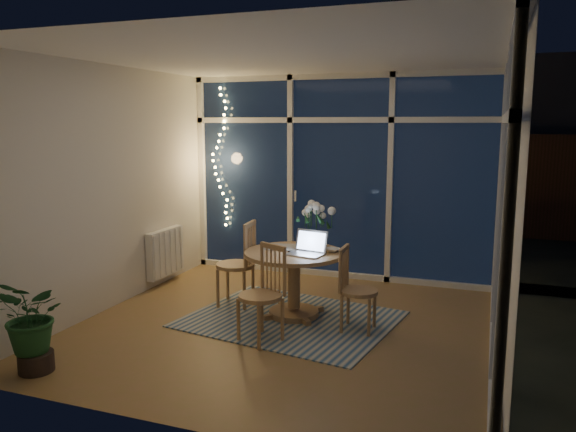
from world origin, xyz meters
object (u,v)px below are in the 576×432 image
at_px(chair_right, 359,289).
at_px(potted_plant, 33,327).
at_px(chair_front, 260,294).
at_px(laptop, 305,242).
at_px(flower_vase, 316,238).
at_px(chair_left, 235,263).
at_px(dining_table, 294,284).

distance_m(chair_right, potted_plant, 2.87).
relative_size(chair_right, chair_front, 0.93).
relative_size(chair_right, laptop, 2.41).
bearing_deg(chair_right, laptop, 82.35).
relative_size(flower_vase, potted_plant, 0.28).
distance_m(laptop, flower_vase, 0.34).
relative_size(chair_left, chair_right, 1.14).
relative_size(chair_front, laptop, 2.60).
height_order(dining_table, chair_front, chair_front).
bearing_deg(chair_left, laptop, 70.01).
bearing_deg(potted_plant, chair_front, 39.66).
distance_m(chair_right, laptop, 0.70).
bearing_deg(chair_left, chair_right, 72.74).
distance_m(dining_table, potted_plant, 2.48).
height_order(chair_front, laptop, laptop).
bearing_deg(laptop, flower_vase, 100.62).
height_order(dining_table, chair_left, chair_left).
distance_m(chair_front, laptop, 0.77).
relative_size(dining_table, potted_plant, 1.34).
bearing_deg(chair_front, flower_vase, 102.93).
height_order(laptop, potted_plant, laptop).
distance_m(dining_table, chair_left, 0.75).
height_order(dining_table, flower_vase, flower_vase).
xyz_separation_m(chair_left, flower_vase, (0.89, 0.11, 0.32)).
height_order(chair_left, chair_front, chair_left).
bearing_deg(flower_vase, dining_table, -123.25).
height_order(dining_table, chair_right, chair_right).
bearing_deg(flower_vase, chair_front, -102.92).
relative_size(chair_left, potted_plant, 1.26).
bearing_deg(flower_vase, chair_left, -172.69).
relative_size(chair_right, potted_plant, 1.10).
bearing_deg(chair_right, flower_vase, 53.34).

